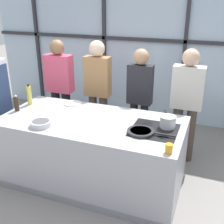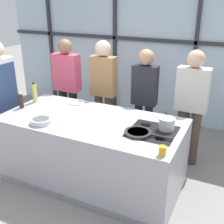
{
  "view_description": "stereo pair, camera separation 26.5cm",
  "coord_description": "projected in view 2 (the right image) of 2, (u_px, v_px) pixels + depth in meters",
  "views": [
    {
      "loc": [
        1.35,
        -2.82,
        2.27
      ],
      "look_at": [
        0.23,
        0.1,
        0.98
      ],
      "focal_mm": 45.0,
      "sensor_mm": 36.0,
      "label": 1
    },
    {
      "loc": [
        1.59,
        -2.71,
        2.27
      ],
      "look_at": [
        0.23,
        0.1,
        0.98
      ],
      "focal_mm": 45.0,
      "sensor_mm": 36.0,
      "label": 2
    }
  ],
  "objects": [
    {
      "name": "spectator_far_right",
      "position": [
        191.0,
        102.0,
        3.81
      ],
      "size": [
        0.43,
        0.23,
        1.65
      ],
      "rotation": [
        0.0,
        0.0,
        3.14
      ],
      "color": "#47382D",
      "rests_on": "ground_plane"
    },
    {
      "name": "back_window_wall",
      "position": [
        153.0,
        47.0,
        5.18
      ],
      "size": [
        6.4,
        0.1,
        2.8
      ],
      "color": "silver",
      "rests_on": "ground_plane"
    },
    {
      "name": "saucepan",
      "position": [
        167.0,
        123.0,
        3.14
      ],
      "size": [
        0.18,
        0.33,
        0.14
      ],
      "color": "silver",
      "rests_on": "demo_island"
    },
    {
      "name": "white_plate",
      "position": [
        76.0,
        102.0,
        3.95
      ],
      "size": [
        0.25,
        0.25,
        0.01
      ],
      "primitive_type": "cylinder",
      "color": "white",
      "rests_on": "demo_island"
    },
    {
      "name": "mixing_bowl",
      "position": [
        41.0,
        121.0,
        3.3
      ],
      "size": [
        0.24,
        0.24,
        0.06
      ],
      "color": "silver",
      "rests_on": "demo_island"
    },
    {
      "name": "spectator_center_right",
      "position": [
        144.0,
        95.0,
        4.08
      ],
      "size": [
        0.36,
        0.22,
        1.6
      ],
      "rotation": [
        0.0,
        0.0,
        3.14
      ],
      "color": "black",
      "rests_on": "ground_plane"
    },
    {
      "name": "chef",
      "position": [
        2.0,
        94.0,
        3.98
      ],
      "size": [
        0.24,
        0.44,
        1.73
      ],
      "rotation": [
        0.0,
        0.0,
        -1.57
      ],
      "color": "#47382D",
      "rests_on": "ground_plane"
    },
    {
      "name": "ground_plane",
      "position": [
        93.0,
        179.0,
        3.76
      ],
      "size": [
        18.0,
        18.0,
        0.0
      ],
      "primitive_type": "plane",
      "color": "gray"
    },
    {
      "name": "pepper_grinder",
      "position": [
        21.0,
        101.0,
        3.74
      ],
      "size": [
        0.06,
        0.06,
        0.22
      ],
      "color": "#332319",
      "rests_on": "demo_island"
    },
    {
      "name": "spectator_far_left",
      "position": [
        67.0,
        84.0,
        4.62
      ],
      "size": [
        0.44,
        0.23,
        1.66
      ],
      "rotation": [
        0.0,
        0.0,
        3.14
      ],
      "color": "black",
      "rests_on": "ground_plane"
    },
    {
      "name": "spectator_center_left",
      "position": [
        103.0,
        87.0,
        4.34
      ],
      "size": [
        0.4,
        0.24,
        1.68
      ],
      "rotation": [
        0.0,
        0.0,
        3.14
      ],
      "color": "#47382D",
      "rests_on": "ground_plane"
    },
    {
      "name": "oil_bottle",
      "position": [
        35.0,
        93.0,
        3.94
      ],
      "size": [
        0.06,
        0.06,
        0.29
      ],
      "color": "#E0CC4C",
      "rests_on": "demo_island"
    },
    {
      "name": "juice_glass_near",
      "position": [
        162.0,
        151.0,
        2.63
      ],
      "size": [
        0.07,
        0.07,
        0.09
      ],
      "primitive_type": "cylinder",
      "color": "orange",
      "rests_on": "demo_island"
    },
    {
      "name": "frying_pan",
      "position": [
        139.0,
        133.0,
        3.05
      ],
      "size": [
        0.54,
        0.3,
        0.03
      ],
      "color": "#232326",
      "rests_on": "demo_island"
    },
    {
      "name": "demo_island",
      "position": [
        92.0,
        151.0,
        3.59
      ],
      "size": [
        2.24,
        1.08,
        0.88
      ],
      "color": "#A8AAB2",
      "rests_on": "ground_plane"
    }
  ]
}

